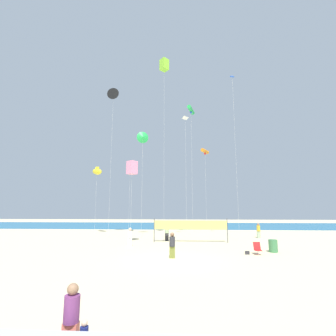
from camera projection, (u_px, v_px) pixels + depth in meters
The scene contains 21 objects.
ground_plane at pixel (170, 260), 16.47m from camera, with size 120.00×120.00×0.00m, color beige.
ocean_band at pixel (179, 225), 49.65m from camera, with size 120.00×20.00×0.01m, color #1E6B99.
mother_figure at pixel (71, 317), 5.92m from camera, with size 0.37×0.37×1.62m.
beachgoer_white_shirt at pixel (130, 236), 22.45m from camera, with size 0.38×0.38×1.67m.
beachgoer_mustard_shirt at pixel (258, 230), 29.02m from camera, with size 0.39×0.39×1.70m.
beachgoer_charcoal_shirt at pixel (172, 244), 17.32m from camera, with size 0.40×0.40×1.74m.
beachgoer_sage_shirt at pixel (167, 232), 26.50m from camera, with size 0.40×0.40×1.76m.
folding_beach_chair at pixel (257, 248), 18.62m from camera, with size 0.52×0.65×0.89m.
trash_barrel at pixel (273, 246), 19.55m from camera, with size 0.68×0.68×0.96m, color #3F7F4C.
volleyball_net at pixel (190, 226), 25.36m from camera, with size 7.54×0.18×2.40m.
beach_handbag at pixel (247, 253), 18.58m from camera, with size 0.31×0.15×0.25m, color #2D2D33.
kite_pink_box at pixel (132, 168), 24.38m from camera, with size 1.14×1.14×8.03m.
kite_green_delta at pixel (143, 137), 30.71m from camera, with size 1.45×0.74×12.87m.
kite_lime_box at pixel (164, 65), 29.77m from camera, with size 1.18×1.18×21.15m.
kite_orange_tube at pixel (205, 152), 36.02m from camera, with size 1.33×1.95×11.88m.
kite_white_diamond at pixel (185, 119), 30.40m from camera, with size 0.84×0.85×14.62m.
kite_blue_diamond at pixel (233, 82), 29.44m from camera, with size 0.70×0.71×19.16m.
kite_yellow_inflatable at pixel (97, 172), 33.91m from camera, with size 2.35×2.47×9.07m.
kite_black_delta at pixel (113, 95), 32.19m from camera, with size 1.54×0.51×18.83m.
kite_white_tube at pixel (130, 169), 34.80m from camera, with size 0.91×2.03×9.17m.
kite_green_tube at pixel (191, 110), 33.00m from camera, with size 1.06×2.38×16.64m.
Camera 1 is at (0.87, -17.22, 3.43)m, focal length 26.48 mm.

